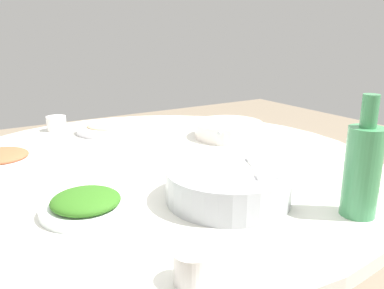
{
  "coord_description": "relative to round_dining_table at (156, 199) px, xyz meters",
  "views": [
    {
      "loc": [
        1.05,
        -0.52,
        1.14
      ],
      "look_at": [
        0.05,
        0.1,
        0.8
      ],
      "focal_mm": 37.41,
      "sensor_mm": 36.0,
      "label": 1
    }
  ],
  "objects": [
    {
      "name": "soup_bowl",
      "position": [
        -0.12,
        0.37,
        0.15
      ],
      "size": [
        0.26,
        0.26,
        0.06
      ],
      "color": "white",
      "rests_on": "round_dining_table"
    },
    {
      "name": "dish_greens",
      "position": [
        0.23,
        -0.29,
        0.14
      ],
      "size": [
        0.2,
        0.2,
        0.05
      ],
      "color": "white",
      "rests_on": "round_dining_table"
    },
    {
      "name": "green_bottle",
      "position": [
        0.56,
        0.22,
        0.23
      ],
      "size": [
        0.08,
        0.08,
        0.27
      ],
      "color": "#418D56",
      "rests_on": "round_dining_table"
    },
    {
      "name": "dish_stirfry",
      "position": [
        -0.23,
        -0.41,
        0.14
      ],
      "size": [
        0.22,
        0.22,
        0.05
      ],
      "color": "silver",
      "rests_on": "round_dining_table"
    },
    {
      "name": "tea_cup_far",
      "position": [
        0.57,
        -0.22,
        0.15
      ],
      "size": [
        0.06,
        0.06,
        0.05
      ],
      "primitive_type": "cylinder",
      "color": "silver",
      "rests_on": "round_dining_table"
    },
    {
      "name": "round_dining_table",
      "position": [
        0.0,
        0.0,
        0.0
      ],
      "size": [
        1.39,
        1.39,
        0.74
      ],
      "color": "#99999E",
      "rests_on": "ground"
    },
    {
      "name": "tea_cup_near",
      "position": [
        -0.58,
        -0.15,
        0.15
      ],
      "size": [
        0.08,
        0.08,
        0.06
      ],
      "primitive_type": "cylinder",
      "color": "white",
      "rests_on": "round_dining_table"
    },
    {
      "name": "dish_noodles",
      "position": [
        -0.44,
        0.01,
        0.14
      ],
      "size": [
        0.24,
        0.24,
        0.04
      ],
      "color": "silver",
      "rests_on": "round_dining_table"
    },
    {
      "name": "rice_bowl",
      "position": [
        0.34,
        0.02,
        0.16
      ],
      "size": [
        0.3,
        0.3,
        0.09
      ],
      "color": "#B2B5BA",
      "rests_on": "round_dining_table"
    }
  ]
}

